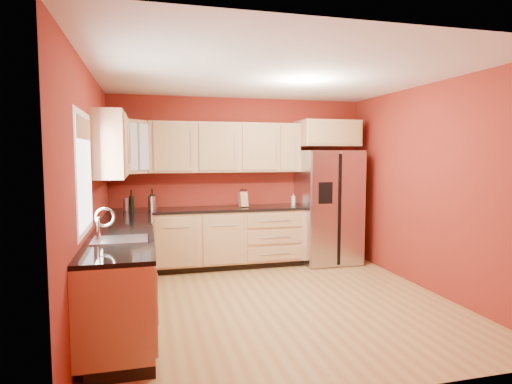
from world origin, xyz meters
TOP-DOWN VIEW (x-y plane):
  - floor at (0.00, 0.00)m, footprint 4.00×4.00m
  - ceiling at (0.00, 0.00)m, footprint 4.00×4.00m
  - wall_back at (0.00, 2.00)m, footprint 4.00×0.04m
  - wall_front at (0.00, -2.00)m, footprint 4.00×0.04m
  - wall_left at (-2.00, 0.00)m, footprint 0.04×4.00m
  - wall_right at (2.00, 0.00)m, footprint 0.04×4.00m
  - base_cabinets_back at (-0.55, 1.70)m, footprint 2.90×0.60m
  - base_cabinets_left at (-1.70, 0.00)m, footprint 0.60×2.80m
  - countertop_back at (-0.55, 1.69)m, footprint 2.90×0.62m
  - countertop_left at (-1.69, 0.00)m, footprint 0.62×2.80m
  - upper_cabinets_back at (-0.25, 1.83)m, footprint 2.30×0.33m
  - upper_cabinets_left at (-1.83, 0.72)m, footprint 0.33×1.35m
  - corner_upper_cabinet at (-1.67, 1.67)m, footprint 0.67×0.67m
  - over_fridge_cabinet at (1.35, 1.70)m, footprint 0.92×0.60m
  - refrigerator at (1.35, 1.62)m, footprint 0.90×0.75m
  - window at (-1.98, -0.50)m, footprint 0.03×0.90m
  - sink_faucet at (-1.69, -0.50)m, footprint 0.50×0.42m
  - canister_left at (-1.37, 1.70)m, footprint 0.13×0.13m
  - canister_right at (-1.72, 1.67)m, footprint 0.15×0.15m
  - wine_bottle_a at (-1.37, 1.68)m, footprint 0.07×0.07m
  - wine_bottle_b at (-1.65, 1.62)m, footprint 0.08×0.08m
  - knife_block at (-0.02, 1.69)m, footprint 0.13×0.12m
  - soap_dispenser at (0.80, 1.72)m, footprint 0.08×0.08m

SIDE VIEW (x-z plane):
  - floor at x=0.00m, z-range 0.00..0.00m
  - base_cabinets_back at x=-0.55m, z-range 0.00..0.88m
  - base_cabinets_left at x=-1.70m, z-range 0.00..0.88m
  - refrigerator at x=1.35m, z-range 0.00..1.78m
  - countertop_back at x=-0.55m, z-range 0.88..0.92m
  - countertop_left at x=-1.69m, z-range 0.88..0.92m
  - soap_dispenser at x=0.80m, z-range 0.92..1.09m
  - canister_right at x=-1.72m, z-range 0.92..1.11m
  - canister_left at x=-1.37m, z-range 0.92..1.12m
  - knife_block at x=-0.02m, z-range 0.92..1.15m
  - wine_bottle_b at x=-1.65m, z-range 0.92..1.22m
  - sink_faucet at x=-1.69m, z-range 0.92..1.22m
  - wine_bottle_a at x=-1.37m, z-range 0.92..1.23m
  - wall_back at x=0.00m, z-range 0.00..2.60m
  - wall_front at x=0.00m, z-range 0.00..2.60m
  - wall_left at x=-2.00m, z-range 0.00..2.60m
  - wall_right at x=2.00m, z-range 0.00..2.60m
  - window at x=-1.98m, z-range 1.05..2.05m
  - upper_cabinets_back at x=-0.25m, z-range 1.45..2.20m
  - upper_cabinets_left at x=-1.83m, z-range 1.45..2.20m
  - corner_upper_cabinet at x=-1.67m, z-range 1.45..2.20m
  - over_fridge_cabinet at x=1.35m, z-range 1.85..2.25m
  - ceiling at x=0.00m, z-range 2.60..2.60m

